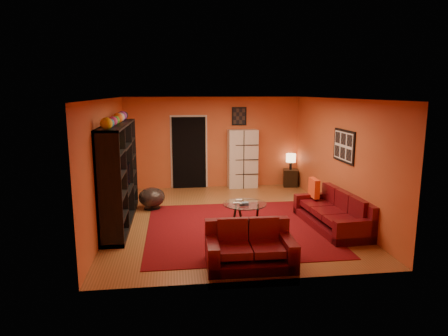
{
  "coord_description": "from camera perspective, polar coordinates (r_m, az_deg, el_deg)",
  "views": [
    {
      "loc": [
        -1.15,
        -8.36,
        2.74
      ],
      "look_at": [
        -0.06,
        0.1,
        1.11
      ],
      "focal_mm": 32.0,
      "sensor_mm": 36.0,
      "label": 1
    }
  ],
  "objects": [
    {
      "name": "throw_pillow",
      "position": [
        9.13,
        12.74,
        -2.8
      ],
      "size": [
        0.12,
        0.42,
        0.42
      ],
      "primitive_type": "cube",
      "color": "#F4451B",
      "rests_on": "sofa"
    },
    {
      "name": "wall_art_right",
      "position": [
        8.92,
        16.76,
        3.03
      ],
      "size": [
        0.03,
        1.0,
        0.7
      ],
      "primitive_type": "cube",
      "color": "black",
      "rests_on": "wall_right"
    },
    {
      "name": "floor",
      "position": [
        8.88,
        0.46,
        -7.14
      ],
      "size": [
        6.0,
        6.0,
        0.0
      ],
      "primitive_type": "plane",
      "color": "brown",
      "rests_on": "ground"
    },
    {
      "name": "tv",
      "position": [
        8.7,
        -14.29,
        -1.27
      ],
      "size": [
        0.85,
        0.11,
        0.49
      ],
      "primitive_type": "imported",
      "rotation": [
        0.0,
        0.0,
        1.57
      ],
      "color": "black",
      "rests_on": "entertainment_unit"
    },
    {
      "name": "entertainment_unit",
      "position": [
        8.61,
        -14.71,
        -0.84
      ],
      "size": [
        0.45,
        3.0,
        2.1
      ],
      "primitive_type": "cube",
      "color": "black",
      "rests_on": "floor"
    },
    {
      "name": "bowl_chair",
      "position": [
        9.63,
        -10.27,
        -4.18
      ],
      "size": [
        0.62,
        0.62,
        0.51
      ],
      "color": "black",
      "rests_on": "floor"
    },
    {
      "name": "storage_cabinet",
      "position": [
        11.5,
        2.68,
        1.32
      ],
      "size": [
        0.85,
        0.41,
        1.68
      ],
      "primitive_type": "cube",
      "rotation": [
        0.0,
        0.0,
        0.04
      ],
      "color": "silver",
      "rests_on": "floor"
    },
    {
      "name": "doorway",
      "position": [
        11.46,
        -5.02,
        2.18
      ],
      "size": [
        0.95,
        0.1,
        2.04
      ],
      "primitive_type": "cube",
      "color": "black",
      "rests_on": "floor"
    },
    {
      "name": "sofa",
      "position": [
        8.54,
        15.7,
        -6.27
      ],
      "size": [
        1.0,
        2.16,
        0.85
      ],
      "rotation": [
        0.0,
        0.0,
        0.07
      ],
      "color": "#4A0910",
      "rests_on": "rug"
    },
    {
      "name": "loveseat",
      "position": [
        6.54,
        3.64,
        -11.23
      ],
      "size": [
        1.41,
        0.86,
        0.85
      ],
      "rotation": [
        0.0,
        0.0,
        1.55
      ],
      "color": "#4A0910",
      "rests_on": "rug"
    },
    {
      "name": "side_table",
      "position": [
        11.89,
        9.45,
        -1.39
      ],
      "size": [
        0.48,
        0.48,
        0.5
      ],
      "primitive_type": "cube",
      "rotation": [
        0.0,
        0.0,
        -0.22
      ],
      "color": "black",
      "rests_on": "floor"
    },
    {
      "name": "table_lamp",
      "position": [
        11.78,
        9.54,
        1.36
      ],
      "size": [
        0.28,
        0.28,
        0.47
      ],
      "color": "black",
      "rests_on": "side_table"
    },
    {
      "name": "wall_left",
      "position": [
        8.6,
        -16.28,
        0.76
      ],
      "size": [
        0.0,
        6.0,
        6.0
      ],
      "primitive_type": "plane",
      "rotation": [
        1.57,
        0.0,
        1.57
      ],
      "color": "#BD5129",
      "rests_on": "floor"
    },
    {
      "name": "rug",
      "position": [
        8.23,
        1.82,
        -8.56
      ],
      "size": [
        3.6,
        3.6,
        0.01
      ],
      "primitive_type": "cube",
      "color": "#4E080E",
      "rests_on": "floor"
    },
    {
      "name": "coffee_table",
      "position": [
        8.33,
        2.97,
        -5.41
      ],
      "size": [
        0.9,
        0.9,
        0.45
      ],
      "rotation": [
        0.0,
        0.0,
        0.1
      ],
      "color": "silver",
      "rests_on": "floor"
    },
    {
      "name": "ceiling",
      "position": [
        8.44,
        0.48,
        9.89
      ],
      "size": [
        6.0,
        6.0,
        0.0
      ],
      "primitive_type": "plane",
      "rotation": [
        3.14,
        0.0,
        0.0
      ],
      "color": "white",
      "rests_on": "wall_back"
    },
    {
      "name": "wall_art_back",
      "position": [
        11.52,
        2.18,
        7.41
      ],
      "size": [
        0.42,
        0.03,
        0.52
      ],
      "primitive_type": "cube",
      "color": "black",
      "rests_on": "wall_back"
    },
    {
      "name": "wall_back",
      "position": [
        11.51,
        -1.56,
        3.66
      ],
      "size": [
        6.0,
        0.0,
        6.0
      ],
      "primitive_type": "plane",
      "rotation": [
        1.57,
        0.0,
        0.0
      ],
      "color": "#BD5129",
      "rests_on": "floor"
    },
    {
      "name": "wall_right",
      "position": [
        9.24,
        16.03,
        1.45
      ],
      "size": [
        0.0,
        6.0,
        6.0
      ],
      "primitive_type": "plane",
      "rotation": [
        1.57,
        0.0,
        -1.57
      ],
      "color": "#BD5129",
      "rests_on": "floor"
    },
    {
      "name": "wall_front",
      "position": [
        5.67,
        4.59,
        -3.92
      ],
      "size": [
        6.0,
        0.0,
        6.0
      ],
      "primitive_type": "plane",
      "rotation": [
        -1.57,
        0.0,
        0.0
      ],
      "color": "#BD5129",
      "rests_on": "floor"
    }
  ]
}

